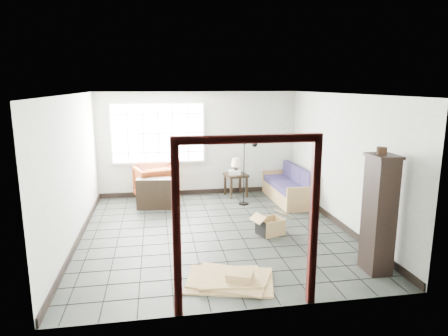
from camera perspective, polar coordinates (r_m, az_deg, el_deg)
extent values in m
plane|color=black|center=(7.75, -1.31, -9.08)|extent=(5.50, 5.50, 0.00)
cube|color=#A3A8A1|center=(10.08, -3.63, 3.44)|extent=(5.00, 0.02, 2.60)
cube|color=#A3A8A1|center=(4.77, 3.48, -6.10)|extent=(5.00, 0.02, 2.60)
cube|color=#A3A8A1|center=(7.46, -20.72, -0.28)|extent=(0.02, 5.50, 2.60)
cube|color=#A3A8A1|center=(8.13, 16.37, 0.95)|extent=(0.02, 5.50, 2.60)
cube|color=white|center=(7.24, -1.40, 10.51)|extent=(5.00, 5.50, 0.02)
cube|color=black|center=(10.31, -3.53, -3.41)|extent=(4.95, 0.03, 0.12)
cube|color=black|center=(7.79, -19.91, -9.23)|extent=(0.03, 5.45, 0.12)
cube|color=black|center=(8.43, 15.75, -7.35)|extent=(0.03, 5.45, 0.12)
cube|color=silver|center=(9.94, -9.39, 4.94)|extent=(2.32, 0.06, 1.52)
cube|color=white|center=(9.90, -9.38, 4.91)|extent=(2.20, 0.02, 1.40)
cube|color=#3C100D|center=(4.79, -6.79, -9.26)|extent=(0.10, 0.08, 2.10)
cube|color=#3C100D|center=(5.15, 12.67, -7.95)|extent=(0.10, 0.08, 2.10)
cube|color=#3C100D|center=(4.63, 3.47, 4.16)|extent=(1.80, 0.08, 0.10)
cube|color=#9E7147|center=(9.82, 9.04, -3.71)|extent=(0.75, 1.79, 0.32)
cube|color=#9E7147|center=(8.97, 11.06, -4.46)|extent=(0.71, 0.07, 0.57)
cube|color=#9E7147|center=(10.63, 7.39, -1.78)|extent=(0.71, 0.07, 0.57)
cube|color=#9E7147|center=(9.85, 10.85, -1.75)|extent=(0.11, 1.77, 0.62)
cube|color=#1C1B44|center=(9.23, 10.22, -3.28)|extent=(0.65, 0.58, 0.14)
cube|color=#1C1B44|center=(9.27, 11.75, -1.91)|extent=(0.14, 0.57, 0.46)
cube|color=#1C1B44|center=(9.76, 8.99, -2.41)|extent=(0.65, 0.58, 0.14)
cube|color=#1C1B44|center=(9.80, 10.44, -1.12)|extent=(0.14, 0.57, 0.46)
cube|color=#1C1B44|center=(10.29, 7.88, -1.63)|extent=(0.65, 0.58, 0.14)
cube|color=#1C1B44|center=(10.33, 9.26, -0.41)|extent=(0.14, 0.57, 0.46)
imported|color=brown|center=(9.84, -9.76, -1.86)|extent=(1.11, 1.07, 0.93)
cube|color=black|center=(10.01, 1.71, -1.02)|extent=(0.61, 0.61, 0.06)
cube|color=black|center=(9.81, 1.03, -2.97)|extent=(0.06, 0.06, 0.52)
cube|color=black|center=(9.97, 3.26, -2.75)|extent=(0.06, 0.06, 0.52)
cube|color=black|center=(10.19, 0.17, -2.41)|extent=(0.06, 0.06, 0.52)
cube|color=black|center=(10.34, 2.33, -2.21)|extent=(0.06, 0.06, 0.52)
cylinder|color=black|center=(9.99, 1.72, -0.45)|extent=(0.12, 0.12, 0.14)
cylinder|color=black|center=(9.96, 1.72, 0.23)|extent=(0.03, 0.03, 0.10)
cone|color=beige|center=(9.94, 1.73, 0.86)|extent=(0.31, 0.31, 0.20)
cube|color=silver|center=(9.95, 1.50, -0.61)|extent=(0.29, 0.24, 0.10)
cylinder|color=black|center=(9.93, 0.69, -0.63)|extent=(0.02, 0.06, 0.06)
cylinder|color=black|center=(9.47, 2.82, -5.08)|extent=(0.28, 0.28, 0.03)
cylinder|color=black|center=(9.28, 2.86, -0.81)|extent=(0.03, 0.03, 1.44)
cylinder|color=black|center=(9.15, 3.66, 3.81)|extent=(0.24, 0.07, 0.13)
sphere|color=black|center=(9.17, 4.41, 3.40)|extent=(0.15, 0.15, 0.13)
cube|color=black|center=(9.20, -9.55, -3.57)|extent=(0.93, 0.47, 0.70)
cube|color=black|center=(9.20, -9.55, -3.51)|extent=(0.87, 0.41, 0.03)
cube|color=black|center=(6.34, 21.25, -6.28)|extent=(0.33, 0.44, 1.77)
cube|color=black|center=(6.14, 21.87, 1.60)|extent=(0.38, 0.49, 0.04)
cylinder|color=black|center=(6.09, 21.60, 2.28)|extent=(0.19, 0.19, 0.11)
cube|color=olive|center=(7.68, 6.63, -9.28)|extent=(0.53, 0.48, 0.02)
cube|color=black|center=(7.52, 5.24, -8.58)|extent=(0.13, 0.34, 0.30)
cube|color=olive|center=(7.76, 8.02, -7.99)|extent=(0.13, 0.34, 0.30)
cube|color=olive|center=(7.50, 7.43, -8.68)|extent=(0.43, 0.16, 0.30)
cube|color=olive|center=(7.77, 5.90, -7.89)|extent=(0.43, 0.16, 0.30)
cube|color=olive|center=(7.42, 4.86, -7.18)|extent=(0.27, 0.39, 0.12)
cube|color=olive|center=(7.73, 8.44, -6.48)|extent=(0.27, 0.39, 0.12)
cube|color=olive|center=(5.94, 0.83, -15.77)|extent=(1.40, 1.15, 0.03)
cube|color=olive|center=(5.93, 0.83, -15.55)|extent=(1.31, 1.18, 0.03)
cube|color=olive|center=(5.92, 0.83, -15.33)|extent=(0.98, 0.75, 0.03)
cube|color=olive|center=(5.83, 2.31, -15.08)|extent=(0.44, 0.40, 0.10)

